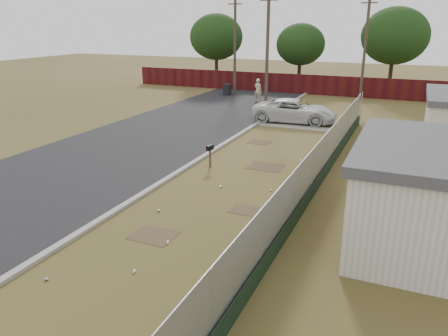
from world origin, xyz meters
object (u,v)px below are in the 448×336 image
at_px(mailbox, 210,150).
at_px(pedestrian, 258,90).
at_px(trash_bin, 227,89).
at_px(pickup_truck, 295,111).

relative_size(mailbox, pedestrian, 0.55).
relative_size(mailbox, trash_bin, 1.05).
xyz_separation_m(mailbox, trash_bin, (-7.49, 19.61, -0.32)).
distance_m(mailbox, trash_bin, 21.00).
distance_m(mailbox, pedestrian, 18.03).
bearing_deg(pedestrian, trash_bin, -16.38).
bearing_deg(trash_bin, mailbox, -69.11).
height_order(pickup_truck, pedestrian, pedestrian).
relative_size(pickup_truck, trash_bin, 5.53).
xyz_separation_m(mailbox, pedestrian, (-3.81, 17.63, 0.12)).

